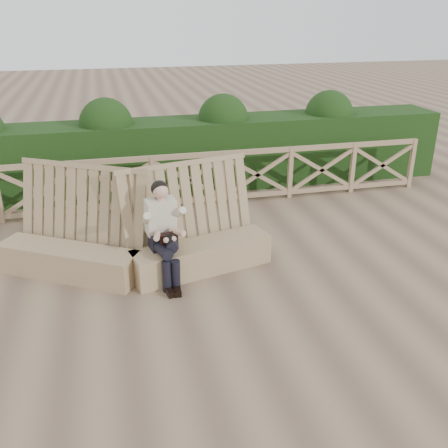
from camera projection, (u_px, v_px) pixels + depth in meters
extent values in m
plane|color=brown|center=(233.00, 293.00, 7.06)|extent=(60.00, 60.00, 0.00)
cube|color=#856A4C|center=(69.00, 261.00, 7.44)|extent=(2.09, 1.54, 0.46)
cube|color=#856A4C|center=(75.00, 219.00, 7.45)|extent=(2.07, 1.50, 1.58)
cube|color=#856A4C|center=(202.00, 256.00, 7.60)|extent=(2.21, 0.99, 0.46)
cube|color=#856A4C|center=(194.00, 215.00, 7.59)|extent=(2.19, 0.94, 1.58)
cube|color=black|center=(163.00, 240.00, 7.31)|extent=(0.43, 0.34, 0.23)
cube|color=beige|center=(161.00, 216.00, 7.21)|extent=(0.47, 0.38, 0.56)
sphere|color=tan|center=(160.00, 191.00, 7.00)|extent=(0.26, 0.26, 0.22)
sphere|color=black|center=(159.00, 189.00, 7.03)|extent=(0.28, 0.28, 0.25)
cylinder|color=black|center=(161.00, 249.00, 7.09)|extent=(0.24, 0.51, 0.16)
cylinder|color=black|center=(172.00, 242.00, 7.15)|extent=(0.24, 0.52, 0.18)
cylinder|color=black|center=(167.00, 277.00, 7.02)|extent=(0.15, 0.15, 0.46)
cylinder|color=black|center=(176.00, 276.00, 7.05)|extent=(0.15, 0.15, 0.46)
cube|color=black|center=(170.00, 292.00, 7.02)|extent=(0.14, 0.27, 0.09)
cube|color=black|center=(177.00, 291.00, 7.04)|extent=(0.14, 0.27, 0.09)
cube|color=black|center=(168.00, 239.00, 7.11)|extent=(0.26, 0.18, 0.16)
cube|color=black|center=(170.00, 239.00, 6.94)|extent=(0.09, 0.11, 0.13)
cube|color=#7C6448|center=(188.00, 156.00, 9.76)|extent=(10.10, 0.07, 0.10)
cube|color=#7C6448|center=(189.00, 200.00, 10.13)|extent=(10.10, 0.07, 0.10)
cube|color=black|center=(179.00, 155.00, 10.95)|extent=(12.00, 1.20, 1.50)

